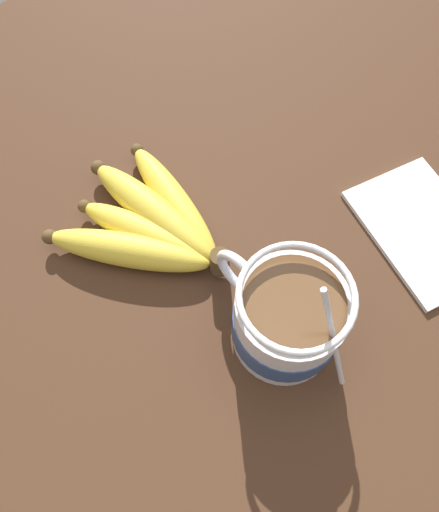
# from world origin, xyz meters

# --- Properties ---
(table) EXTENTS (1.12, 1.12, 0.04)m
(table) POSITION_xyz_m (0.00, 0.00, 0.02)
(table) COLOR #422819
(table) RESTS_ON ground
(coffee_mug) EXTENTS (0.16, 0.10, 0.15)m
(coffee_mug) POSITION_xyz_m (-0.04, 0.02, 0.08)
(coffee_mug) COLOR silver
(coffee_mug) RESTS_ON table
(banana_bunch) EXTENTS (0.20, 0.17, 0.04)m
(banana_bunch) POSITION_xyz_m (0.13, 0.03, 0.05)
(banana_bunch) COLOR #4C381E
(banana_bunch) RESTS_ON table
(napkin) EXTENTS (0.18, 0.16, 0.01)m
(napkin) POSITION_xyz_m (-0.08, -0.18, 0.04)
(napkin) COLOR white
(napkin) RESTS_ON table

